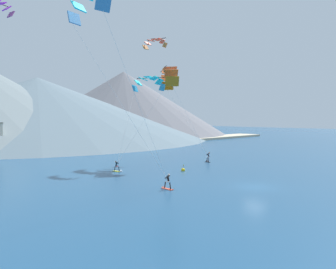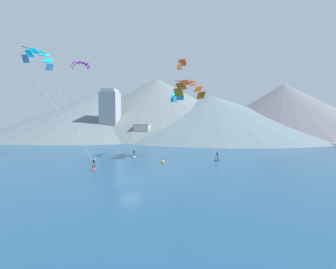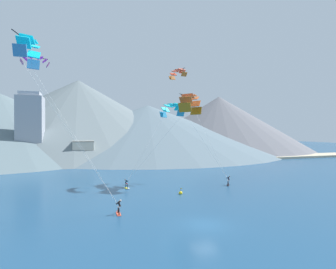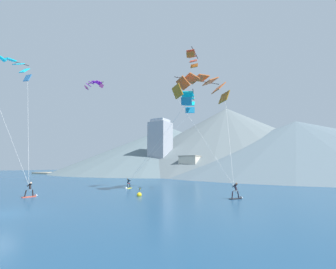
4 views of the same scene
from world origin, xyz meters
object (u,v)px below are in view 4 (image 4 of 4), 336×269
at_px(kitesurfer_mid_center, 128,186).
at_px(race_marker_buoy, 139,195).
at_px(kitesurfer_near_lead, 237,194).
at_px(kitesurfer_near_trail, 31,192).
at_px(parafoil_kite_mid_center, 188,100).
at_px(parafoil_kite_near_lead, 201,86).
at_px(parafoil_kite_near_trail, 9,66).
at_px(parafoil_kite_distant_high_outer, 94,84).
at_px(parafoil_kite_distant_low_drift, 192,57).

height_order(kitesurfer_mid_center, race_marker_buoy, kitesurfer_mid_center).
relative_size(kitesurfer_near_lead, kitesurfer_near_trail, 1.02).
distance_m(kitesurfer_near_lead, parafoil_kite_mid_center, 16.76).
relative_size(kitesurfer_mid_center, race_marker_buoy, 1.75).
distance_m(kitesurfer_mid_center, parafoil_kite_mid_center, 16.37).
height_order(kitesurfer_mid_center, parafoil_kite_near_lead, parafoil_kite_near_lead).
xyz_separation_m(kitesurfer_near_trail, parafoil_kite_near_trail, (-9.10, 0.30, 17.42)).
bearing_deg(kitesurfer_mid_center, race_marker_buoy, -41.01).
relative_size(kitesurfer_near_lead, parafoil_kite_distant_high_outer, 0.40).
distance_m(kitesurfer_near_lead, parafoil_kite_distant_low_drift, 21.96).
relative_size(kitesurfer_near_trail, parafoil_kite_distant_low_drift, 0.39).
relative_size(kitesurfer_mid_center, parafoil_kite_near_lead, 0.12).
height_order(kitesurfer_near_lead, parafoil_kite_near_trail, parafoil_kite_near_trail).
bearing_deg(race_marker_buoy, parafoil_kite_near_lead, 57.87).
xyz_separation_m(parafoil_kite_near_lead, parafoil_kite_distant_high_outer, (-26.30, 3.18, 6.40)).
distance_m(parafoil_kite_mid_center, race_marker_buoy, 16.72).
bearing_deg(parafoil_kite_distant_high_outer, parafoil_kite_mid_center, -3.03).
bearing_deg(parafoil_kite_near_lead, kitesurfer_near_lead, -37.08).
bearing_deg(kitesurfer_near_trail, kitesurfer_mid_center, 77.00).
height_order(parafoil_kite_near_lead, parafoil_kite_mid_center, parafoil_kite_near_lead).
relative_size(kitesurfer_near_lead, kitesurfer_mid_center, 1.00).
bearing_deg(parafoil_kite_near_lead, kitesurfer_mid_center, -172.84).
xyz_separation_m(parafoil_kite_near_lead, parafoil_kite_distant_low_drift, (-1.99, 1.40, 5.56)).
height_order(kitesurfer_near_trail, parafoil_kite_near_lead, parafoil_kite_near_lead).
bearing_deg(kitesurfer_near_lead, kitesurfer_mid_center, 171.42).
xyz_separation_m(kitesurfer_near_lead, kitesurfer_mid_center, (-17.41, 2.63, -0.11)).
bearing_deg(kitesurfer_near_lead, kitesurfer_near_trail, -153.11).
xyz_separation_m(kitesurfer_mid_center, parafoil_kite_distant_low_drift, (9.96, 2.90, 20.01)).
height_order(kitesurfer_mid_center, parafoil_kite_distant_low_drift, parafoil_kite_distant_low_drift).
bearing_deg(parafoil_kite_near_trail, parafoil_kite_near_lead, 30.53).
bearing_deg(parafoil_kite_mid_center, parafoil_kite_distant_high_outer, 176.97).
xyz_separation_m(parafoil_kite_near_lead, parafoil_kite_near_trail, (-24.05, -14.18, 3.05)).
xyz_separation_m(kitesurfer_mid_center, parafoil_kite_near_lead, (11.95, 1.50, 14.44)).
height_order(parafoil_kite_distant_high_outer, race_marker_buoy, parafoil_kite_distant_high_outer).
relative_size(parafoil_kite_near_trail, race_marker_buoy, 17.40).
bearing_deg(parafoil_kite_near_lead, parafoil_kite_near_trail, -149.47).
bearing_deg(kitesurfer_near_lead, parafoil_kite_distant_low_drift, 143.41).
xyz_separation_m(kitesurfer_near_lead, parafoil_kite_distant_high_outer, (-31.77, 7.31, 20.74)).
height_order(parafoil_kite_distant_high_outer, parafoil_kite_distant_low_drift, parafoil_kite_distant_high_outer).
distance_m(kitesurfer_near_trail, race_marker_buoy, 12.19).
distance_m(kitesurfer_near_lead, race_marker_buoy, 10.90).
bearing_deg(kitesurfer_near_trail, kitesurfer_near_lead, 26.89).
height_order(kitesurfer_mid_center, parafoil_kite_distant_high_outer, parafoil_kite_distant_high_outer).
bearing_deg(parafoil_kite_distant_high_outer, kitesurfer_near_trail, -57.25).
height_order(kitesurfer_mid_center, parafoil_kite_mid_center, parafoil_kite_mid_center).
relative_size(parafoil_kite_distant_low_drift, race_marker_buoy, 4.37).
distance_m(kitesurfer_near_lead, kitesurfer_near_trail, 22.88).
bearing_deg(parafoil_kite_distant_low_drift, kitesurfer_mid_center, -163.75).
height_order(kitesurfer_near_lead, kitesurfer_mid_center, kitesurfer_near_lead).
relative_size(parafoil_kite_near_trail, parafoil_kite_distant_low_drift, 3.98).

